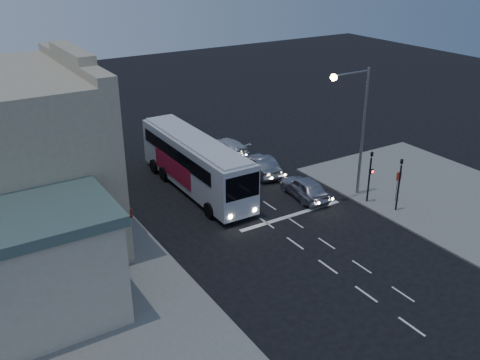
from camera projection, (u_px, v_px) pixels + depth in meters
ground at (285, 236)px, 32.84m from camera, size 120.00×120.00×0.00m
sidewalk_near at (476, 210)px, 35.99m from camera, size 12.00×24.00×0.12m
sidewalk_far at (37, 236)px, 32.74m from camera, size 12.00×50.00×0.12m
road_markings at (272, 210)px, 36.02m from camera, size 8.00×30.55×0.01m
tour_bus at (195, 162)px, 38.38m from camera, size 3.05×12.87×3.94m
car_suv at (305, 187)px, 37.63m from camera, size 2.30×4.65×1.52m
car_sedan_a at (261, 165)px, 41.50m from camera, size 2.27×4.72×1.49m
car_sedan_b at (224, 147)px, 45.39m from camera, size 3.08×5.18×1.41m
traffic_signal_main at (370, 171)px, 36.14m from camera, size 0.25×0.35×4.10m
traffic_signal_side at (400, 178)px, 34.94m from camera, size 0.18×0.15×4.10m
regulatory_sign at (398, 182)px, 36.50m from camera, size 0.45×0.12×2.20m
streetlight at (357, 119)px, 35.78m from camera, size 3.32×0.44×9.00m
main_building at (5, 162)px, 30.22m from camera, size 10.12×12.00×11.00m
low_building_south at (36, 268)px, 24.23m from camera, size 7.40×5.40×5.70m
street_tree at (73, 124)px, 38.73m from camera, size 4.00×4.00×6.20m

